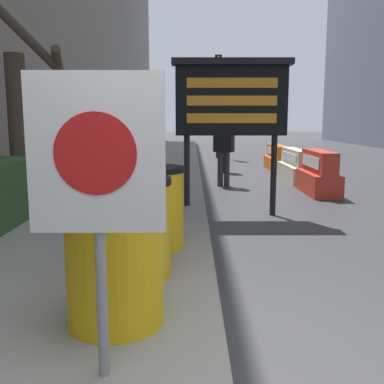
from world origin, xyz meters
TOP-DOWN VIEW (x-y plane):
  - bare_tree at (-3.09, 5.29)m, footprint 2.00×2.12m
  - barrel_drum_foreground at (-0.77, 0.83)m, footprint 0.71×0.71m
  - barrel_drum_middle at (-0.77, 1.80)m, footprint 0.71×0.71m
  - barrel_drum_back at (-0.67, 2.77)m, footprint 0.71×0.71m
  - warning_sign at (-0.73, 0.14)m, footprint 0.73×0.08m
  - message_board at (0.42, 5.28)m, footprint 1.94×0.36m
  - jersey_barrier_red_striped at (2.55, 7.56)m, footprint 0.60×1.68m
  - jersey_barrier_cream at (2.55, 9.80)m, footprint 0.57×2.14m
  - jersey_barrier_orange_far at (2.55, 12.35)m, footprint 0.59×1.94m
  - traffic_cone_near at (2.67, 13.45)m, footprint 0.40×0.40m
  - traffic_cone_mid at (2.65, 14.40)m, footprint 0.35×0.35m
  - traffic_light_near_curb at (0.85, 16.81)m, footprint 0.28×0.45m
  - pedestrian_worker at (0.77, 11.57)m, footprint 0.30×0.47m
  - pedestrian_passerby at (0.54, 8.65)m, footprint 0.53×0.43m

SIDE VIEW (x-z plane):
  - traffic_cone_mid at x=2.65m, z-range -0.01..0.61m
  - traffic_cone_near at x=2.67m, z-range -0.01..0.70m
  - jersey_barrier_orange_far at x=2.55m, z-range -0.05..0.75m
  - jersey_barrier_cream at x=2.55m, z-range -0.05..0.78m
  - jersey_barrier_red_striped at x=2.55m, z-range -0.06..0.89m
  - barrel_drum_foreground at x=-0.77m, z-range 0.17..1.10m
  - barrel_drum_middle at x=-0.77m, z-range 0.17..1.10m
  - barrel_drum_back at x=-0.67m, z-range 0.17..1.10m
  - pedestrian_passerby at x=0.54m, z-range 0.16..1.89m
  - pedestrian_worker at x=0.77m, z-range 0.16..1.92m
  - warning_sign at x=-0.73m, z-range 0.49..2.18m
  - bare_tree at x=-3.09m, z-range 0.12..3.44m
  - message_board at x=0.42m, z-range 0.64..3.21m
  - traffic_light_near_curb at x=0.85m, z-range 0.94..5.16m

